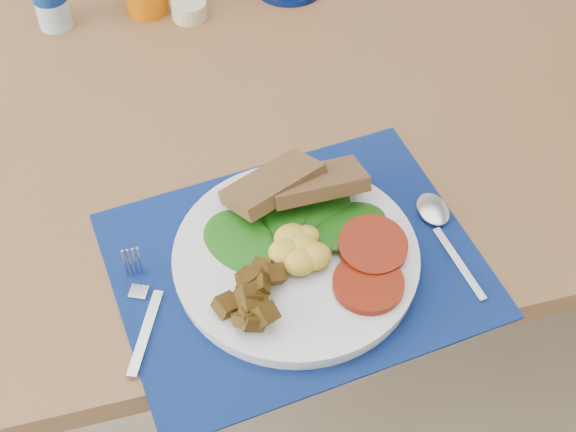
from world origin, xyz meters
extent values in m
plane|color=gray|center=(0.00, 0.00, 0.00)|extent=(4.00, 4.00, 0.00)
cube|color=brown|center=(0.00, 0.20, 0.73)|extent=(1.40, 0.90, 0.04)
cylinder|color=brown|center=(0.64, 0.59, 0.35)|extent=(0.06, 0.06, 0.71)
cylinder|color=brown|center=(0.23, 1.08, 0.22)|extent=(0.04, 0.04, 0.45)
cylinder|color=brown|center=(-0.17, 1.09, 0.22)|extent=(0.04, 0.04, 0.45)
cylinder|color=brown|center=(0.21, 0.70, 0.22)|extent=(0.04, 0.04, 0.45)
cylinder|color=brown|center=(-0.19, 0.72, 0.22)|extent=(0.04, 0.04, 0.45)
cube|color=black|center=(-0.05, -0.11, 0.75)|extent=(0.51, 0.42, 0.00)
cylinder|color=silver|center=(-0.05, -0.11, 0.76)|extent=(0.31, 0.31, 0.02)
ellipsoid|color=gold|center=(-0.05, -0.12, 0.79)|extent=(0.08, 0.07, 0.04)
cylinder|color=maroon|center=(0.03, -0.16, 0.78)|extent=(0.09, 0.09, 0.01)
ellipsoid|color=#0D3706|center=(-0.04, -0.07, 0.78)|extent=(0.17, 0.10, 0.02)
cube|color=brown|center=(-0.03, -0.02, 0.81)|extent=(0.15, 0.11, 0.04)
cube|color=#B2B5BA|center=(-0.26, -0.17, 0.76)|extent=(0.06, 0.12, 0.00)
cube|color=#B2B5BA|center=(-0.26, -0.09, 0.76)|extent=(0.05, 0.07, 0.00)
cube|color=#B2B5BA|center=(0.15, -0.17, 0.76)|extent=(0.03, 0.12, 0.00)
ellipsoid|color=#B2B5BA|center=(0.15, -0.08, 0.76)|extent=(0.04, 0.06, 0.01)
cylinder|color=beige|center=(-0.09, 0.45, 0.77)|extent=(0.06, 0.06, 0.03)
camera|label=1|loc=(-0.22, -0.71, 1.60)|focal=50.00mm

